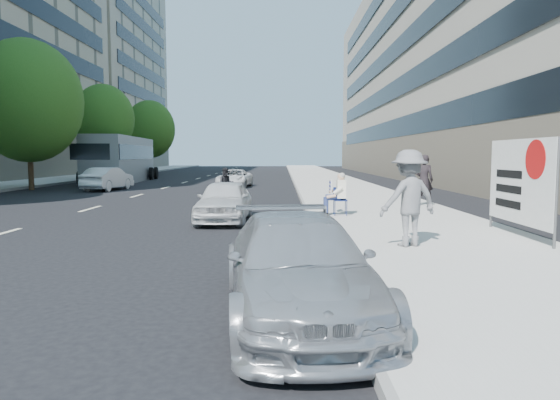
{
  "coord_description": "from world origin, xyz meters",
  "views": [
    {
      "loc": [
        0.61,
        -10.37,
        1.99
      ],
      "look_at": [
        0.56,
        1.33,
        0.94
      ],
      "focal_mm": 32.0,
      "sensor_mm": 36.0,
      "label": 1
    }
  ],
  "objects_px": {
    "seated_protester": "(337,192)",
    "white_sedan_near": "(225,201)",
    "motorcycle": "(226,185)",
    "protest_banner": "(520,181)",
    "jogger": "(409,198)",
    "pedestrian_woman": "(424,180)",
    "white_sedan_far": "(235,178)",
    "white_sedan_mid": "(108,179)",
    "parked_sedan": "(297,267)",
    "bus": "(122,160)"
  },
  "relations": [
    {
      "from": "seated_protester",
      "to": "bus",
      "type": "relative_size",
      "value": 0.11
    },
    {
      "from": "white_sedan_far",
      "to": "bus",
      "type": "bearing_deg",
      "value": 152.43
    },
    {
      "from": "protest_banner",
      "to": "parked_sedan",
      "type": "relative_size",
      "value": 0.72
    },
    {
      "from": "pedestrian_woman",
      "to": "white_sedan_far",
      "type": "relative_size",
      "value": 0.47
    },
    {
      "from": "seated_protester",
      "to": "pedestrian_woman",
      "type": "xyz_separation_m",
      "value": [
        3.51,
        2.98,
        0.21
      ]
    },
    {
      "from": "white_sedan_near",
      "to": "white_sedan_far",
      "type": "bearing_deg",
      "value": 95.62
    },
    {
      "from": "protest_banner",
      "to": "white_sedan_near",
      "type": "height_order",
      "value": "protest_banner"
    },
    {
      "from": "pedestrian_woman",
      "to": "protest_banner",
      "type": "height_order",
      "value": "protest_banner"
    },
    {
      "from": "parked_sedan",
      "to": "white_sedan_mid",
      "type": "height_order",
      "value": "white_sedan_mid"
    },
    {
      "from": "jogger",
      "to": "protest_banner",
      "type": "relative_size",
      "value": 0.64
    },
    {
      "from": "pedestrian_woman",
      "to": "motorcycle",
      "type": "xyz_separation_m",
      "value": [
        -7.7,
        4.13,
        -0.44
      ]
    },
    {
      "from": "bus",
      "to": "white_sedan_far",
      "type": "bearing_deg",
      "value": -37.26
    },
    {
      "from": "seated_protester",
      "to": "motorcycle",
      "type": "bearing_deg",
      "value": 120.48
    },
    {
      "from": "seated_protester",
      "to": "motorcycle",
      "type": "relative_size",
      "value": 0.64
    },
    {
      "from": "white_sedan_mid",
      "to": "white_sedan_far",
      "type": "distance_m",
      "value": 7.48
    },
    {
      "from": "seated_protester",
      "to": "protest_banner",
      "type": "xyz_separation_m",
      "value": [
        3.68,
        -4.03,
        0.53
      ]
    },
    {
      "from": "pedestrian_woman",
      "to": "protest_banner",
      "type": "xyz_separation_m",
      "value": [
        0.17,
        -7.01,
        0.32
      ]
    },
    {
      "from": "seated_protester",
      "to": "white_sedan_far",
      "type": "distance_m",
      "value": 16.42
    },
    {
      "from": "white_sedan_near",
      "to": "white_sedan_mid",
      "type": "xyz_separation_m",
      "value": [
        -8.18,
        13.39,
        0.02
      ]
    },
    {
      "from": "white_sedan_near",
      "to": "pedestrian_woman",
      "type": "bearing_deg",
      "value": 27.16
    },
    {
      "from": "protest_banner",
      "to": "white_sedan_mid",
      "type": "relative_size",
      "value": 0.78
    },
    {
      "from": "seated_protester",
      "to": "parked_sedan",
      "type": "relative_size",
      "value": 0.31
    },
    {
      "from": "white_sedan_far",
      "to": "white_sedan_mid",
      "type": "bearing_deg",
      "value": -153.27
    },
    {
      "from": "seated_protester",
      "to": "parked_sedan",
      "type": "bearing_deg",
      "value": -99.21
    },
    {
      "from": "protest_banner",
      "to": "parked_sedan",
      "type": "height_order",
      "value": "protest_banner"
    },
    {
      "from": "seated_protester",
      "to": "motorcycle",
      "type": "distance_m",
      "value": 8.26
    },
    {
      "from": "seated_protester",
      "to": "white_sedan_near",
      "type": "distance_m",
      "value": 3.43
    },
    {
      "from": "jogger",
      "to": "pedestrian_woman",
      "type": "relative_size",
      "value": 1.05
    },
    {
      "from": "jogger",
      "to": "white_sedan_near",
      "type": "distance_m",
      "value": 6.49
    },
    {
      "from": "seated_protester",
      "to": "white_sedan_far",
      "type": "height_order",
      "value": "seated_protester"
    },
    {
      "from": "seated_protester",
      "to": "pedestrian_woman",
      "type": "relative_size",
      "value": 0.7
    },
    {
      "from": "protest_banner",
      "to": "pedestrian_woman",
      "type": "bearing_deg",
      "value": 91.36
    },
    {
      "from": "protest_banner",
      "to": "bus",
      "type": "relative_size",
      "value": 0.25
    },
    {
      "from": "bus",
      "to": "protest_banner",
      "type": "bearing_deg",
      "value": -60.5
    },
    {
      "from": "parked_sedan",
      "to": "white_sedan_near",
      "type": "bearing_deg",
      "value": 96.14
    },
    {
      "from": "seated_protester",
      "to": "protest_banner",
      "type": "relative_size",
      "value": 0.43
    },
    {
      "from": "jogger",
      "to": "parked_sedan",
      "type": "xyz_separation_m",
      "value": [
        -2.37,
        -3.97,
        -0.51
      ]
    },
    {
      "from": "jogger",
      "to": "white_sedan_near",
      "type": "bearing_deg",
      "value": -69.45
    },
    {
      "from": "white_sedan_near",
      "to": "jogger",
      "type": "bearing_deg",
      "value": -47.21
    },
    {
      "from": "white_sedan_mid",
      "to": "parked_sedan",
      "type": "bearing_deg",
      "value": 122.42
    },
    {
      "from": "protest_banner",
      "to": "jogger",
      "type": "bearing_deg",
      "value": -157.03
    },
    {
      "from": "white_sedan_near",
      "to": "motorcycle",
      "type": "xyz_separation_m",
      "value": [
        -0.79,
        7.49,
        0.01
      ]
    },
    {
      "from": "white_sedan_mid",
      "to": "jogger",
      "type": "bearing_deg",
      "value": 132.33
    },
    {
      "from": "seated_protester",
      "to": "white_sedan_mid",
      "type": "distance_m",
      "value": 17.43
    },
    {
      "from": "protest_banner",
      "to": "white_sedan_mid",
      "type": "height_order",
      "value": "protest_banner"
    },
    {
      "from": "white_sedan_mid",
      "to": "white_sedan_far",
      "type": "relative_size",
      "value": 1.0
    },
    {
      "from": "white_sedan_near",
      "to": "motorcycle",
      "type": "distance_m",
      "value": 7.53
    },
    {
      "from": "jogger",
      "to": "white_sedan_far",
      "type": "height_order",
      "value": "jogger"
    },
    {
      "from": "pedestrian_woman",
      "to": "white_sedan_far",
      "type": "distance_m",
      "value": 15.15
    },
    {
      "from": "pedestrian_woman",
      "to": "motorcycle",
      "type": "relative_size",
      "value": 0.91
    }
  ]
}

